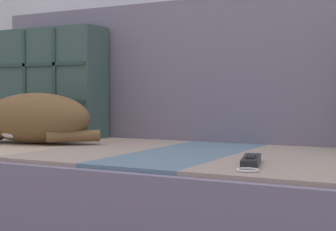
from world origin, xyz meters
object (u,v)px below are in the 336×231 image
(couch, at_px, (195,215))
(sleeping_cat, at_px, (29,119))
(throw_pillow_quilted, at_px, (52,83))
(game_remote_near, at_px, (251,161))

(couch, xyz_separation_m, sleeping_cat, (-0.56, -0.06, 0.26))
(couch, relative_size, throw_pillow_quilted, 4.53)
(sleeping_cat, xyz_separation_m, game_remote_near, (0.79, -0.16, -0.07))
(couch, xyz_separation_m, game_remote_near, (0.23, -0.22, 0.19))
(couch, distance_m, sleeping_cat, 0.62)
(couch, relative_size, sleeping_cat, 4.56)
(sleeping_cat, relative_size, game_remote_near, 2.08)
(throw_pillow_quilted, xyz_separation_m, game_remote_near, (0.91, -0.40, -0.19))
(throw_pillow_quilted, height_order, sleeping_cat, throw_pillow_quilted)
(game_remote_near, bearing_deg, throw_pillow_quilted, 155.99)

